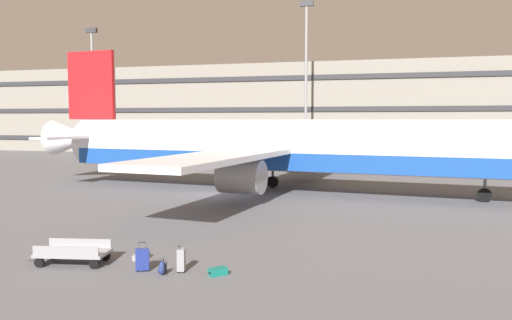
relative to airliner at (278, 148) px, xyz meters
name	(u,v)px	position (x,y,z in m)	size (l,w,h in m)	color
ground_plane	(219,194)	(-3.71, -3.02, -3.27)	(600.00, 600.00, 0.00)	#5B5B60
terminal_structure	(321,110)	(-3.71, 47.24, 3.67)	(135.90, 19.80, 13.89)	gray
airliner	(278,148)	(0.00, 0.00, 0.00)	(43.27, 35.08, 11.34)	silver
light_mast_far_left	(93,81)	(-36.10, 31.03, 7.93)	(1.80, 0.50, 19.11)	gray
light_mast_left	(306,68)	(-3.45, 31.03, 8.98)	(1.80, 0.50, 21.13)	gray
suitcase_black	(181,260)	(1.43, -21.35, -2.83)	(0.34, 0.45, 0.94)	gray
suitcase_scuffed	(142,256)	(-0.75, -20.21, -3.16)	(0.52, 0.80, 0.23)	gray
suitcase_orange	(142,259)	(0.05, -21.63, -2.84)	(0.54, 0.44, 1.03)	navy
suitcase_small	(218,272)	(2.82, -21.37, -3.14)	(0.69, 0.71, 0.26)	#147266
backpack_laid_flat	(162,268)	(0.93, -21.86, -3.03)	(0.31, 0.38, 0.54)	navy
baggage_cart	(73,253)	(-2.91, -21.51, -2.84)	(3.37, 1.75, 0.82)	gray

